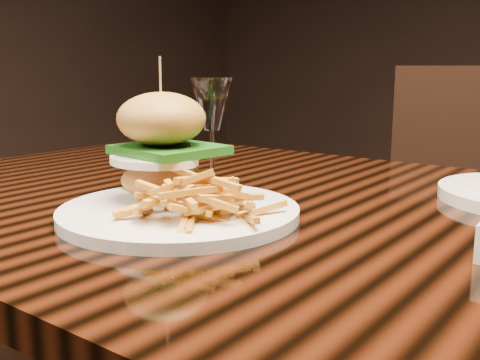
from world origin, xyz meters
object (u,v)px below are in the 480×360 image
Objects in this scene: wine_glass at (212,108)px; dining_table at (338,263)px; chair_far at (467,217)px; burger_plate at (175,177)px.

dining_table is at bearing 0.36° from wine_glass.
chair_far reaches higher than dining_table.
burger_plate reaches higher than wine_glass.
dining_table is 8.92× the size of wine_glass.
wine_glass is 0.19× the size of chair_far.
burger_plate reaches higher than chair_far.
wine_glass is at bearing 132.16° from burger_plate.
burger_plate is (-0.16, -0.16, 0.13)m from dining_table.
chair_far is (0.17, 0.89, -0.34)m from wine_glass.
wine_glass reaches higher than dining_table.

